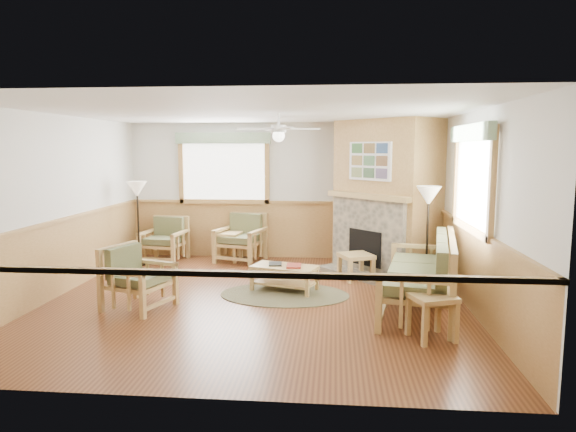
# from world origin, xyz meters

# --- Properties ---
(floor) EXTENTS (6.00, 6.00, 0.01)m
(floor) POSITION_xyz_m (0.00, 0.00, -0.01)
(floor) COLOR #5C3119
(floor) RESTS_ON ground
(ceiling) EXTENTS (6.00, 6.00, 0.01)m
(ceiling) POSITION_xyz_m (0.00, 0.00, 2.70)
(ceiling) COLOR white
(ceiling) RESTS_ON floor
(wall_back) EXTENTS (6.00, 0.02, 2.70)m
(wall_back) POSITION_xyz_m (0.00, 3.00, 1.35)
(wall_back) COLOR white
(wall_back) RESTS_ON floor
(wall_front) EXTENTS (6.00, 0.02, 2.70)m
(wall_front) POSITION_xyz_m (0.00, -3.00, 1.35)
(wall_front) COLOR white
(wall_front) RESTS_ON floor
(wall_left) EXTENTS (0.02, 6.00, 2.70)m
(wall_left) POSITION_xyz_m (-3.00, 0.00, 1.35)
(wall_left) COLOR white
(wall_left) RESTS_ON floor
(wall_right) EXTENTS (0.02, 6.00, 2.70)m
(wall_right) POSITION_xyz_m (3.00, 0.00, 1.35)
(wall_right) COLOR white
(wall_right) RESTS_ON floor
(wainscot) EXTENTS (6.00, 6.00, 1.10)m
(wainscot) POSITION_xyz_m (0.00, 0.00, 0.55)
(wainscot) COLOR #AC8046
(wainscot) RESTS_ON floor
(fireplace) EXTENTS (3.11, 3.11, 2.70)m
(fireplace) POSITION_xyz_m (2.05, 2.05, 1.35)
(fireplace) COLOR #AC8046
(fireplace) RESTS_ON floor
(window_back) EXTENTS (1.90, 0.16, 1.50)m
(window_back) POSITION_xyz_m (-1.10, 2.96, 2.53)
(window_back) COLOR white
(window_back) RESTS_ON wall_back
(window_right) EXTENTS (0.16, 1.90, 1.50)m
(window_right) POSITION_xyz_m (2.96, -0.20, 2.53)
(window_right) COLOR white
(window_right) RESTS_ON wall_right
(ceiling_fan) EXTENTS (1.59, 1.59, 0.36)m
(ceiling_fan) POSITION_xyz_m (0.30, 0.30, 2.66)
(ceiling_fan) COLOR white
(ceiling_fan) RESTS_ON ceiling
(sofa) EXTENTS (2.36, 1.32, 1.02)m
(sofa) POSITION_xyz_m (2.27, -0.25, 0.51)
(sofa) COLOR tan
(sofa) RESTS_ON floor
(armchair_back_left) EXTENTS (0.85, 0.85, 0.85)m
(armchair_back_left) POSITION_xyz_m (-2.20, 2.42, 0.43)
(armchair_back_left) COLOR tan
(armchair_back_left) RESTS_ON floor
(armchair_back_right) EXTENTS (1.01, 1.01, 0.92)m
(armchair_back_right) POSITION_xyz_m (-0.70, 2.55, 0.46)
(armchair_back_right) COLOR tan
(armchair_back_right) RESTS_ON floor
(armchair_left) EXTENTS (0.98, 0.98, 0.86)m
(armchair_left) POSITION_xyz_m (-1.56, -0.53, 0.43)
(armchair_left) COLOR tan
(armchair_left) RESTS_ON floor
(coffee_table) EXTENTS (1.09, 0.77, 0.40)m
(coffee_table) POSITION_xyz_m (0.36, 0.52, 0.20)
(coffee_table) COLOR tan
(coffee_table) RESTS_ON floor
(end_table_chairs) EXTENTS (0.56, 0.54, 0.57)m
(end_table_chairs) POSITION_xyz_m (-0.96, 2.55, 0.28)
(end_table_chairs) COLOR tan
(end_table_chairs) RESTS_ON floor
(end_table_sofa) EXTENTS (0.60, 0.59, 0.53)m
(end_table_sofa) POSITION_xyz_m (2.26, -1.36, 0.26)
(end_table_sofa) COLOR tan
(end_table_sofa) RESTS_ON floor
(footstool) EXTENTS (0.67, 0.67, 0.44)m
(footstool) POSITION_xyz_m (1.49, 1.33, 0.22)
(footstool) COLOR tan
(footstool) RESTS_ON floor
(braided_rug) EXTENTS (2.39, 2.39, 0.01)m
(braided_rug) POSITION_xyz_m (0.38, 0.29, 0.01)
(braided_rug) COLOR #4C482F
(braided_rug) RESTS_ON floor
(floor_lamp_left) EXTENTS (0.47, 0.47, 1.60)m
(floor_lamp_left) POSITION_xyz_m (-2.55, 2.04, 0.80)
(floor_lamp_left) COLOR black
(floor_lamp_left) RESTS_ON floor
(floor_lamp_right) EXTENTS (0.42, 0.42, 1.64)m
(floor_lamp_right) POSITION_xyz_m (2.55, 0.74, 0.82)
(floor_lamp_right) COLOR black
(floor_lamp_right) RESTS_ON floor
(book_red) EXTENTS (0.23, 0.31, 0.03)m
(book_red) POSITION_xyz_m (0.51, 0.47, 0.43)
(book_red) COLOR maroon
(book_red) RESTS_ON coffee_table
(book_dark) EXTENTS (0.23, 0.29, 0.03)m
(book_dark) POSITION_xyz_m (0.21, 0.59, 0.42)
(book_dark) COLOR black
(book_dark) RESTS_ON coffee_table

